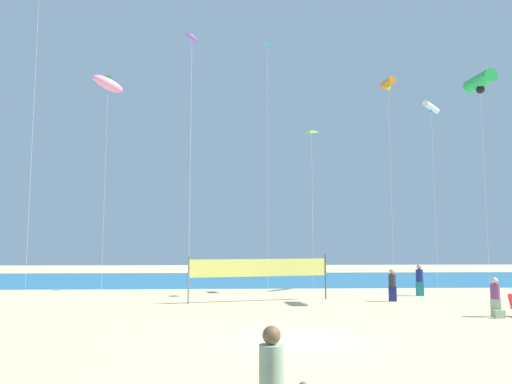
# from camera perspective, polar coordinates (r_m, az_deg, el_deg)

# --- Properties ---
(ground_plane) EXTENTS (120.00, 120.00, 0.00)m
(ground_plane) POSITION_cam_1_polar(r_m,az_deg,el_deg) (16.19, 4.80, -16.25)
(ground_plane) COLOR #D1BC89
(ocean_band) EXTENTS (120.00, 20.00, 0.01)m
(ocean_band) POSITION_cam_1_polar(r_m,az_deg,el_deg) (44.43, -0.18, -9.75)
(ocean_band) COLOR #1E6B99
(ocean_band) RESTS_ON ground
(mother_figure) EXTENTS (0.38, 0.38, 1.67)m
(mother_figure) POSITION_cam_1_polar(r_m,az_deg,el_deg) (8.06, 1.78, -20.27)
(mother_figure) COLOR gold
(mother_figure) RESTS_ON ground
(beachgoer_plum_shirt) EXTENTS (0.36, 0.36, 1.59)m
(beachgoer_plum_shirt) POSITION_cam_1_polar(r_m,az_deg,el_deg) (23.14, 25.32, -10.50)
(beachgoer_plum_shirt) COLOR #99B28C
(beachgoer_plum_shirt) RESTS_ON ground
(beachgoer_navy_shirt) EXTENTS (0.41, 0.41, 1.80)m
(beachgoer_navy_shirt) POSITION_cam_1_polar(r_m,az_deg,el_deg) (31.05, 17.93, -9.29)
(beachgoer_navy_shirt) COLOR #19727A
(beachgoer_navy_shirt) RESTS_ON ground
(beachgoer_charcoal_shirt) EXTENTS (0.38, 0.38, 1.66)m
(beachgoer_charcoal_shirt) POSITION_cam_1_polar(r_m,az_deg,el_deg) (27.63, 15.09, -9.96)
(beachgoer_charcoal_shirt) COLOR navy
(beachgoer_charcoal_shirt) RESTS_ON ground
(volleyball_net) EXTENTS (7.31, 1.92, 2.40)m
(volleyball_net) POSITION_cam_1_polar(r_m,az_deg,el_deg) (26.65, 0.44, -8.73)
(volleyball_net) COLOR #4C4C51
(volleyball_net) RESTS_ON ground
(beach_handbag) EXTENTS (0.40, 0.20, 0.32)m
(beach_handbag) POSITION_cam_1_polar(r_m,az_deg,el_deg) (22.84, 25.72, -12.29)
(beach_handbag) COLOR #99B28C
(beach_handbag) RESTS_ON ground
(kite_orange_tube) EXTENTS (0.67, 1.29, 13.38)m
(kite_orange_tube) POSITION_cam_1_polar(r_m,az_deg,el_deg) (33.83, 14.65, 11.71)
(kite_orange_tube) COLOR silver
(kite_orange_tube) RESTS_ON ground
(kite_lime_diamond) EXTENTS (0.85, 0.86, 9.67)m
(kite_lime_diamond) POSITION_cam_1_polar(r_m,az_deg,el_deg) (29.84, 6.25, 6.63)
(kite_lime_diamond) COLOR silver
(kite_lime_diamond) RESTS_ON ground
(kite_white_tube) EXTENTS (1.80, 2.08, 12.22)m
(kite_white_tube) POSITION_cam_1_polar(r_m,az_deg,el_deg) (36.03, 19.11, 8.95)
(kite_white_tube) COLOR silver
(kite_white_tube) RESTS_ON ground
(kite_pink_inflatable) EXTENTS (2.09, 1.68, 13.09)m
(kite_pink_inflatable) POSITION_cam_1_polar(r_m,az_deg,el_deg) (32.15, -16.33, 11.57)
(kite_pink_inflatable) COLOR silver
(kite_pink_inflatable) RESTS_ON ground
(kite_cyan_diamond) EXTENTS (0.48, 0.46, 16.31)m
(kite_cyan_diamond) POSITION_cam_1_polar(r_m,az_deg,el_deg) (34.67, 1.31, 14.91)
(kite_cyan_diamond) COLOR silver
(kite_cyan_diamond) RESTS_ON ground
(kite_green_tube) EXTENTS (0.88, 2.02, 11.56)m
(kite_green_tube) POSITION_cam_1_polar(r_m,az_deg,el_deg) (28.71, 23.90, 11.27)
(kite_green_tube) COLOR silver
(kite_green_tube) RESTS_ON ground
(kite_violet_diamond) EXTENTS (0.58, 0.58, 11.05)m
(kite_violet_diamond) POSITION_cam_1_polar(r_m,az_deg,el_deg) (20.34, -7.14, 16.31)
(kite_violet_diamond) COLOR silver
(kite_violet_diamond) RESTS_ON ground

